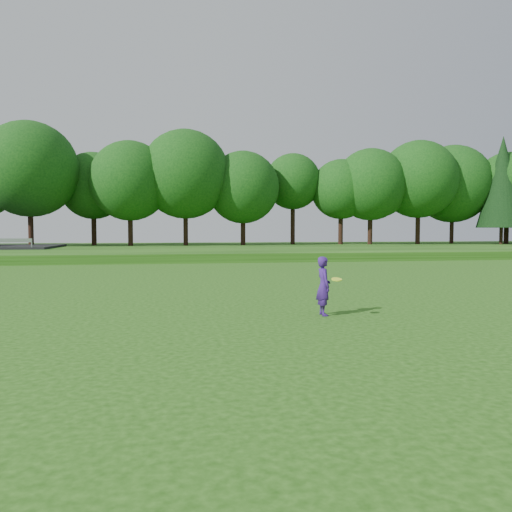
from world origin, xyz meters
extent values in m
plane|color=#1A450D|center=(0.00, 0.00, 0.00)|extent=(140.00, 140.00, 0.00)
cube|color=#1A450D|center=(0.00, 34.00, 0.30)|extent=(130.00, 30.00, 0.60)
cube|color=gray|center=(0.00, 20.00, 0.02)|extent=(130.00, 1.60, 0.04)
imported|color=#3B1A78|center=(1.32, -1.11, 0.74)|extent=(0.36, 0.54, 1.48)
cylinder|color=#DDF727|center=(1.51, -1.54, 0.95)|extent=(0.25, 0.25, 0.08)
camera|label=1|loc=(-2.57, -13.06, 2.15)|focal=35.00mm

